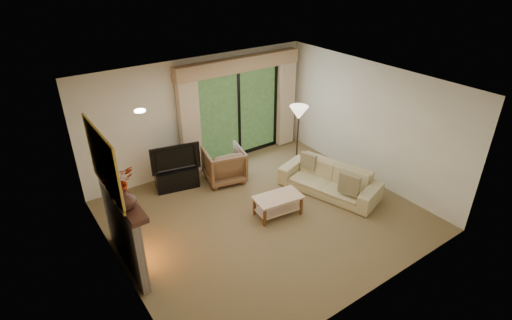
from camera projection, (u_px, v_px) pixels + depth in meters
floor at (265, 215)px, 7.80m from camera, size 5.50×5.50×0.00m
ceiling at (266, 87)px, 6.57m from camera, size 5.50×5.50×0.00m
wall_back at (200, 115)px, 8.99m from camera, size 5.00×0.00×5.00m
wall_front at (375, 227)px, 5.38m from camera, size 5.00×0.00×5.00m
wall_left at (113, 207)px, 5.80m from camera, size 0.00×5.00×5.00m
wall_right at (368, 123)px, 8.58m from camera, size 0.00×5.00×5.00m
fireplace at (123, 231)px, 6.29m from camera, size 0.24×1.70×1.37m
mirror at (103, 162)px, 5.65m from camera, size 0.07×1.45×1.02m
sliding_door at (239, 114)px, 9.56m from camera, size 2.26×0.10×2.16m
curtain_left at (190, 124)px, 8.75m from camera, size 0.45×0.18×2.35m
curtain_right at (286, 100)px, 10.11m from camera, size 0.45×0.18×2.35m
cornice at (240, 64)px, 8.92m from camera, size 3.20×0.24×0.32m
media_console at (177, 178)px, 8.63m from camera, size 0.97×0.59×0.45m
tv at (174, 156)px, 8.38m from camera, size 1.04×0.35×0.60m
armchair at (224, 165)px, 8.82m from camera, size 0.99×1.00×0.77m
sofa at (329, 180)px, 8.40m from camera, size 1.41×2.23×0.61m
pillow_near at (349, 184)px, 7.82m from camera, size 0.24×0.44×0.43m
pillow_far at (308, 161)px, 8.70m from camera, size 0.20×0.37×0.36m
coffee_table at (278, 206)px, 7.74m from camera, size 0.98×0.62×0.41m
floor_lamp at (297, 139)px, 9.08m from camera, size 0.51×0.51×1.56m
vase at (126, 199)px, 5.58m from camera, size 0.37×0.37×0.30m
branches at (117, 182)px, 5.77m from camera, size 0.53×0.48×0.52m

